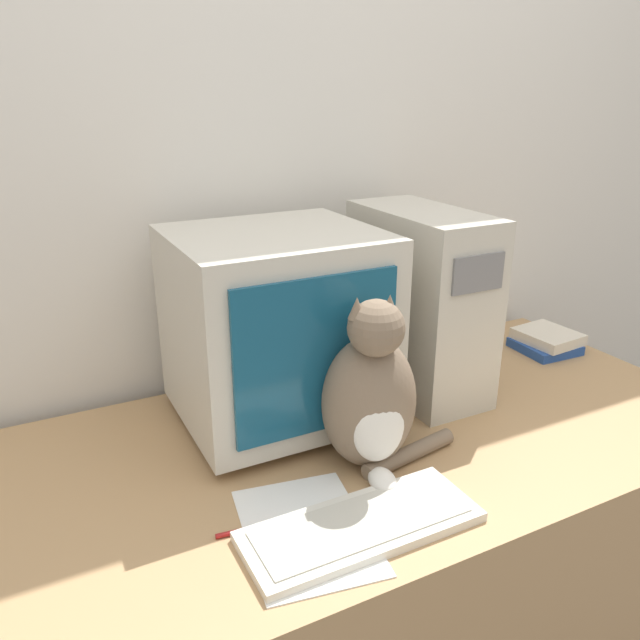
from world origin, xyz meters
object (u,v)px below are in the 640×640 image
(computer_tower, at_px, (419,301))
(pen, at_px, (261,526))
(keyboard, at_px, (362,526))
(crt_monitor, at_px, (277,327))
(cat, at_px, (372,397))
(book_stack, at_px, (546,341))

(computer_tower, height_order, pen, computer_tower)
(keyboard, xyz_separation_m, pen, (-0.15, 0.09, -0.01))
(crt_monitor, height_order, keyboard, crt_monitor)
(keyboard, xyz_separation_m, cat, (0.12, 0.17, 0.14))
(keyboard, bearing_deg, computer_tower, 45.99)
(computer_tower, distance_m, pen, 0.70)
(computer_tower, relative_size, book_stack, 2.63)
(computer_tower, bearing_deg, pen, -148.84)
(book_stack, relative_size, pen, 1.08)
(crt_monitor, distance_m, cat, 0.29)
(pen, bearing_deg, cat, 16.80)
(crt_monitor, xyz_separation_m, keyboard, (-0.03, -0.43, -0.22))
(keyboard, bearing_deg, crt_monitor, 85.61)
(crt_monitor, distance_m, computer_tower, 0.38)
(pen, bearing_deg, computer_tower, 31.16)
(keyboard, relative_size, cat, 1.14)
(cat, height_order, book_stack, cat)
(computer_tower, height_order, book_stack, computer_tower)
(keyboard, bearing_deg, pen, 151.00)
(crt_monitor, xyz_separation_m, computer_tower, (0.38, -0.00, 0.00))
(computer_tower, distance_m, cat, 0.40)
(cat, relative_size, pen, 2.33)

